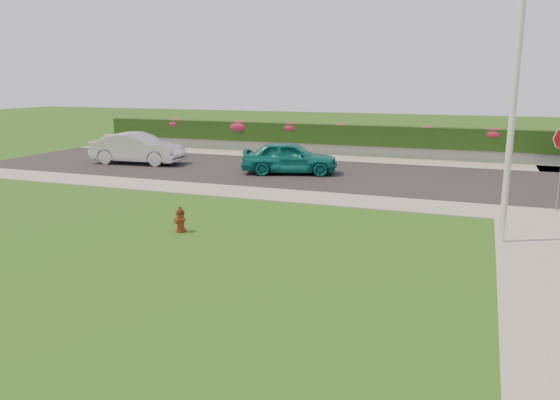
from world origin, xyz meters
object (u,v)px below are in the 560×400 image
at_px(sedan_teal, 290,157).
at_px(utility_pole, 512,125).
at_px(fire_hydrant, 180,220).
at_px(sedan_silver, 138,148).

distance_m(sedan_teal, utility_pole, 12.01).
bearing_deg(utility_pole, sedan_teal, 137.36).
xyz_separation_m(fire_hydrant, utility_pole, (8.34, 1.99, 2.71)).
bearing_deg(fire_hydrant, sedan_teal, 113.83).
xyz_separation_m(sedan_teal, sedan_silver, (-8.08, 0.14, 0.04)).
bearing_deg(fire_hydrant, utility_pole, 35.36).
distance_m(fire_hydrant, utility_pole, 9.00).
distance_m(sedan_silver, utility_pole, 18.75).
xyz_separation_m(fire_hydrant, sedan_teal, (-0.33, 9.97, 0.42)).
bearing_deg(sedan_silver, utility_pole, -121.46).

